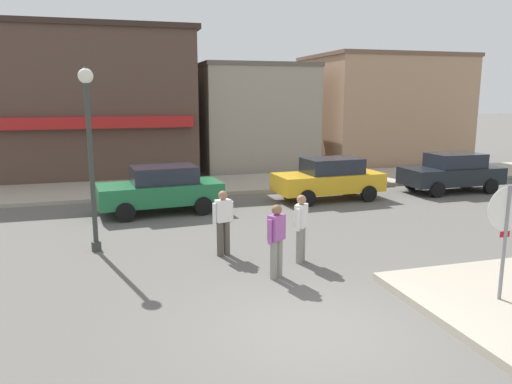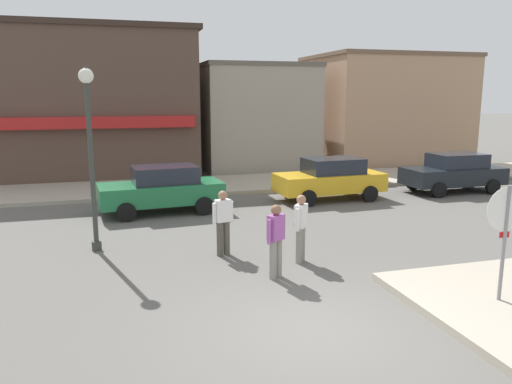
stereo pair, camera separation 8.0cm
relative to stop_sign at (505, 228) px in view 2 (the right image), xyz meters
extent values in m
plane|color=#5B5954|center=(-3.64, 0.06, -1.52)|extent=(160.00, 160.00, 0.00)
cube|color=#A89E8C|center=(-3.64, 13.54, -1.44)|extent=(80.00, 4.00, 0.15)
cylinder|color=gray|center=(0.00, -0.01, -0.37)|extent=(0.07, 0.07, 2.30)
cylinder|color=red|center=(0.00, 0.01, 0.35)|extent=(0.76, 0.06, 0.76)
cylinder|color=white|center=(0.00, 0.00, 0.35)|extent=(0.82, 0.06, 0.82)
cube|color=red|center=(0.00, 0.01, -0.13)|extent=(0.20, 0.03, 0.11)
cylinder|color=#333833|center=(-7.25, 5.64, 0.58)|extent=(0.12, 0.12, 4.20)
cylinder|color=#333833|center=(-7.25, 5.64, -1.40)|extent=(0.24, 0.24, 0.24)
sphere|color=white|center=(-7.25, 5.64, 2.79)|extent=(0.36, 0.36, 0.36)
cone|color=#333833|center=(-7.25, 5.64, 2.94)|extent=(0.32, 0.32, 0.18)
cube|color=#1E6B3D|center=(-5.28, 9.36, -0.85)|extent=(4.14, 2.05, 0.66)
cube|color=#1E232D|center=(-5.13, 9.38, -0.24)|extent=(2.20, 1.57, 0.56)
cylinder|color=black|center=(-6.44, 8.41, -1.22)|extent=(0.61, 0.23, 0.60)
cylinder|color=black|center=(-6.59, 10.10, -1.22)|extent=(0.61, 0.23, 0.60)
cylinder|color=black|center=(-3.97, 8.63, -1.22)|extent=(0.61, 0.23, 0.60)
cylinder|color=black|center=(-4.12, 10.32, -1.22)|extent=(0.61, 0.23, 0.60)
cube|color=gold|center=(0.95, 9.75, -0.85)|extent=(4.09, 1.91, 0.66)
cube|color=#1E232D|center=(1.10, 9.75, -0.24)|extent=(2.15, 1.50, 0.56)
cylinder|color=black|center=(-0.24, 8.83, -1.22)|extent=(0.61, 0.21, 0.60)
cylinder|color=black|center=(-0.34, 10.53, -1.22)|extent=(0.61, 0.21, 0.60)
cylinder|color=black|center=(2.23, 8.96, -1.22)|extent=(0.61, 0.21, 0.60)
cylinder|color=black|center=(2.14, 10.66, -1.22)|extent=(0.61, 0.21, 0.60)
cube|color=black|center=(6.36, 9.76, -0.85)|extent=(4.02, 1.74, 0.66)
cube|color=#1E232D|center=(6.51, 9.76, -0.24)|extent=(2.09, 1.42, 0.56)
cylinder|color=black|center=(5.12, 8.90, -1.22)|extent=(0.60, 0.19, 0.60)
cylinder|color=black|center=(5.11, 10.60, -1.22)|extent=(0.60, 0.19, 0.60)
cylinder|color=black|center=(7.60, 8.93, -1.22)|extent=(0.60, 0.19, 0.60)
cylinder|color=black|center=(7.59, 10.63, -1.22)|extent=(0.60, 0.19, 0.60)
cylinder|color=gray|center=(-2.56, 3.46, -1.09)|extent=(0.16, 0.16, 0.85)
cylinder|color=gray|center=(-2.68, 3.32, -1.09)|extent=(0.16, 0.16, 0.85)
cube|color=white|center=(-2.62, 3.39, -0.40)|extent=(0.40, 0.42, 0.54)
sphere|color=#9E7051|center=(-2.62, 3.39, -0.02)|extent=(0.22, 0.22, 0.22)
cylinder|color=white|center=(-2.47, 3.57, -0.45)|extent=(0.13, 0.13, 0.52)
cylinder|color=white|center=(-2.77, 3.22, -0.45)|extent=(0.13, 0.13, 0.52)
cylinder|color=#4C473D|center=(-4.16, 4.41, -1.09)|extent=(0.16, 0.16, 0.85)
cylinder|color=#4C473D|center=(-4.34, 4.37, -1.09)|extent=(0.16, 0.16, 0.85)
cube|color=white|center=(-4.25, 4.39, -0.40)|extent=(0.40, 0.30, 0.54)
sphere|color=#9E7051|center=(-4.25, 4.39, -0.02)|extent=(0.22, 0.22, 0.22)
cylinder|color=white|center=(-4.02, 4.44, -0.45)|extent=(0.11, 0.11, 0.52)
cylinder|color=white|center=(-4.47, 4.34, -0.45)|extent=(0.11, 0.11, 0.52)
cylinder|color=gray|center=(-3.57, 2.52, -1.09)|extent=(0.16, 0.16, 0.85)
cylinder|color=gray|center=(-3.42, 2.62, -1.09)|extent=(0.16, 0.16, 0.85)
cube|color=#994C99|center=(-3.50, 2.57, -0.40)|extent=(0.42, 0.38, 0.54)
sphere|color=brown|center=(-3.50, 2.57, -0.02)|extent=(0.22, 0.22, 0.22)
cylinder|color=#994C99|center=(-3.68, 2.44, -0.45)|extent=(0.13, 0.13, 0.52)
cylinder|color=#994C99|center=(-3.31, 2.70, -0.45)|extent=(0.13, 0.13, 0.52)
cube|color=brown|center=(-8.85, 19.13, 1.84)|extent=(11.98, 7.17, 6.70)
cube|color=#B21E1E|center=(-8.85, 15.39, 1.18)|extent=(11.38, 0.40, 0.50)
cube|color=#352721|center=(-8.85, 19.13, 5.31)|extent=(12.34, 7.38, 0.24)
cube|color=#9E9384|center=(0.57, 18.84, 1.10)|extent=(5.73, 5.57, 5.23)
cube|color=#5E584F|center=(0.57, 18.84, 3.81)|extent=(5.84, 5.68, 0.20)
cube|color=tan|center=(8.49, 19.09, 1.42)|extent=(8.04, 6.51, 5.86)
cube|color=brown|center=(8.49, 19.09, 4.45)|extent=(8.20, 6.64, 0.20)
camera|label=1|loc=(-6.77, -7.09, 2.36)|focal=35.00mm
camera|label=2|loc=(-6.69, -7.11, 2.36)|focal=35.00mm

